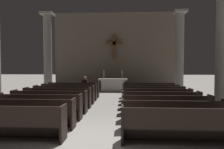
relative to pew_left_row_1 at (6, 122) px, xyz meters
The scene contains 25 objects.
ground_plane 2.36m from the pew_left_row_1, ahead, with size 80.00×80.00×0.00m, color gray.
pew_left_row_1 is the anchor object (origin of this frame).
pew_left_row_2 1.01m from the pew_left_row_1, 90.00° to the left, with size 3.15×0.50×0.95m.
pew_left_row_3 2.03m from the pew_left_row_1, 90.00° to the left, with size 3.15×0.50×0.95m.
pew_left_row_4 3.04m from the pew_left_row_1, 90.00° to the left, with size 3.15×0.50×0.95m.
pew_left_row_5 4.06m from the pew_left_row_1, 90.00° to the left, with size 3.15×0.50×0.95m.
pew_left_row_6 5.07m from the pew_left_row_1, 90.00° to the left, with size 3.15×0.50×0.95m.
pew_left_row_7 6.09m from the pew_left_row_1, 90.00° to the left, with size 3.15×0.50×0.95m.
pew_left_row_8 7.10m from the pew_left_row_1, 90.00° to the left, with size 3.15×0.50×0.95m.
pew_right_row_1 4.62m from the pew_left_row_1, ahead, with size 3.15×0.50×0.95m.
pew_right_row_2 4.73m from the pew_left_row_1, 12.37° to the left, with size 3.15×0.50×0.95m.
pew_right_row_3 5.05m from the pew_left_row_1, 23.69° to the left, with size 3.15×0.50×0.95m.
pew_right_row_4 5.53m from the pew_left_row_1, 33.35° to the left, with size 3.15×0.50×0.95m.
pew_right_row_5 6.15m from the pew_left_row_1, 41.27° to the left, with size 3.15×0.50×0.95m.
pew_right_row_6 6.86m from the pew_left_row_1, 47.65° to the left, with size 3.15×0.50×0.95m.
pew_right_row_7 7.64m from the pew_left_row_1, 52.78° to the left, with size 3.15×0.50×0.95m.
pew_right_row_8 8.47m from the pew_left_row_1, 56.93° to the left, with size 3.15×0.50×0.95m.
column_right_nearest 8.06m from the pew_left_row_1, 23.46° to the left, with size 0.89×0.89×5.85m.
column_left_second 9.73m from the pew_left_row_1, 105.00° to the left, with size 0.89×0.89×5.85m.
column_right_second 11.78m from the pew_left_row_1, 52.23° to the left, with size 0.89×0.89×5.85m.
altar 10.27m from the pew_left_row_1, 76.99° to the left, with size 2.20×0.90×1.01m.
candlestick_left 10.16m from the pew_left_row_1, 80.85° to the left, with size 0.16×0.16×0.62m.
candlestick_right 10.48m from the pew_left_row_1, 73.25° to the left, with size 0.16×0.16×0.62m.
apse_with_cross 12.68m from the pew_left_row_1, 79.22° to the left, with size 10.46×0.51×6.60m.
lone_worshipper 7.18m from the pew_left_row_1, 84.22° to the left, with size 0.32×0.43×1.32m.
Camera 1 is at (0.79, -4.93, 1.96)m, focal length 31.15 mm.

